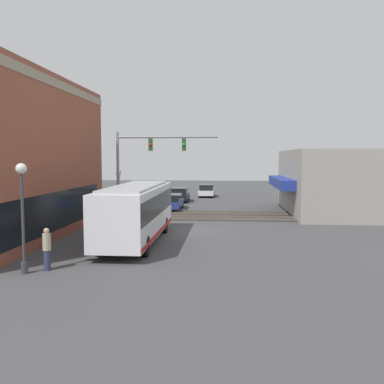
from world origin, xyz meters
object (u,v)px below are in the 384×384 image
(parked_car_blue, at_px, (172,202))
(crossing_signal, at_px, (119,190))
(pedestrian_by_lamp, at_px, (47,249))
(parked_car_black, at_px, (180,195))
(city_bus, at_px, (137,211))
(streetlamp, at_px, (22,208))
(parked_car_white, at_px, (207,191))

(parked_car_blue, bearing_deg, crossing_signal, 157.12)
(crossing_signal, height_order, pedestrian_by_lamp, crossing_signal)
(parked_car_blue, relative_size, parked_car_black, 1.09)
(pedestrian_by_lamp, bearing_deg, city_bus, -21.90)
(streetlamp, relative_size, parked_car_white, 1.08)
(pedestrian_by_lamp, bearing_deg, parked_car_black, -5.08)
(city_bus, distance_m, pedestrian_by_lamp, 6.80)
(parked_car_blue, xyz_separation_m, parked_car_white, (12.76, -2.60, 0.03))
(pedestrian_by_lamp, bearing_deg, crossing_signal, 2.18)
(crossing_signal, bearing_deg, parked_car_blue, -22.88)
(parked_car_black, bearing_deg, streetlamp, 173.60)
(parked_car_black, bearing_deg, parked_car_white, -23.55)
(city_bus, bearing_deg, parked_car_white, -5.30)
(parked_car_white, xyz_separation_m, pedestrian_by_lamp, (-34.28, 5.12, 0.25))
(streetlamp, xyz_separation_m, parked_car_white, (34.85, -5.84, -2.04))
(parked_car_black, bearing_deg, crossing_signal, 167.71)
(crossing_signal, distance_m, parked_car_black, 14.46)
(city_bus, xyz_separation_m, streetlamp, (-6.83, 3.24, 0.94))
(crossing_signal, relative_size, streetlamp, 0.84)
(crossing_signal, bearing_deg, parked_car_black, -12.29)
(streetlamp, bearing_deg, crossing_signal, -0.71)
(crossing_signal, bearing_deg, parked_car_white, -15.79)
(city_bus, bearing_deg, parked_car_black, -0.00)
(streetlamp, xyz_separation_m, parked_car_black, (28.89, -3.24, -2.03))
(city_bus, xyz_separation_m, pedestrian_by_lamp, (-6.26, 2.52, -0.85))
(streetlamp, distance_m, parked_car_blue, 22.42)
(city_bus, relative_size, pedestrian_by_lamp, 5.73)
(parked_car_black, bearing_deg, pedestrian_by_lamp, 174.92)
(parked_car_black, bearing_deg, city_bus, 180.00)
(city_bus, height_order, parked_car_black, city_bus)
(parked_car_black, relative_size, parked_car_white, 1.04)
(city_bus, bearing_deg, crossing_signal, 20.88)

